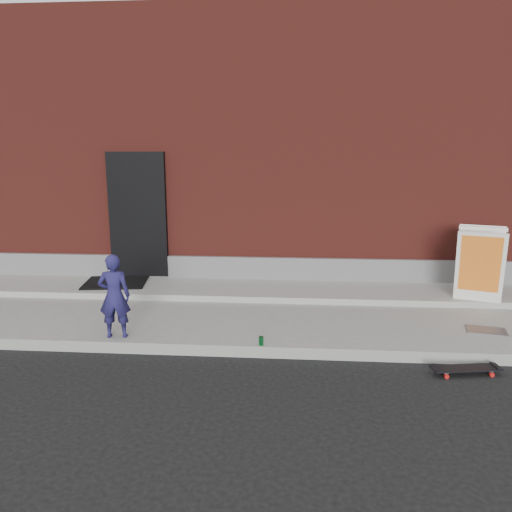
# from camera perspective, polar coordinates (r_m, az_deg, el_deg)

# --- Properties ---
(ground) EXTENTS (80.00, 80.00, 0.00)m
(ground) POSITION_cam_1_polar(r_m,az_deg,el_deg) (6.37, 2.02, -11.63)
(ground) COLOR black
(ground) RESTS_ON ground
(sidewalk) EXTENTS (20.00, 3.00, 0.15)m
(sidewalk) POSITION_cam_1_polar(r_m,az_deg,el_deg) (7.74, 2.52, -6.66)
(sidewalk) COLOR slate
(sidewalk) RESTS_ON ground
(apron) EXTENTS (20.00, 1.20, 0.10)m
(apron) POSITION_cam_1_polar(r_m,az_deg,el_deg) (8.56, 2.74, -3.94)
(apron) COLOR gray
(apron) RESTS_ON sidewalk
(building) EXTENTS (20.00, 8.10, 5.00)m
(building) POSITION_cam_1_polar(r_m,az_deg,el_deg) (12.83, 3.52, 11.77)
(building) COLOR maroon
(building) RESTS_ON ground
(child) EXTENTS (0.44, 0.33, 1.11)m
(child) POSITION_cam_1_polar(r_m,az_deg,el_deg) (6.72, -15.89, -4.43)
(child) COLOR #1D1A4B
(child) RESTS_ON sidewalk
(skateboard) EXTENTS (0.80, 0.32, 0.09)m
(skateboard) POSITION_cam_1_polar(r_m,az_deg,el_deg) (6.41, 22.86, -11.78)
(skateboard) COLOR red
(skateboard) RESTS_ON ground
(pizza_sign) EXTENTS (0.92, 1.00, 1.15)m
(pizza_sign) POSITION_cam_1_polar(r_m,az_deg,el_deg) (8.50, 24.21, -0.79)
(pizza_sign) COLOR white
(pizza_sign) RESTS_ON apron
(soda_can) EXTENTS (0.06, 0.06, 0.12)m
(soda_can) POSITION_cam_1_polar(r_m,az_deg,el_deg) (6.35, 0.59, -9.70)
(soda_can) COLOR #1B873C
(soda_can) RESTS_ON sidewalk
(doormat) EXTENTS (1.16, 0.99, 0.03)m
(doormat) POSITION_cam_1_polar(r_m,az_deg,el_deg) (9.14, -15.76, -2.93)
(doormat) COLOR black
(doormat) RESTS_ON apron
(utility_plate) EXTENTS (0.57, 0.42, 0.02)m
(utility_plate) POSITION_cam_1_polar(r_m,az_deg,el_deg) (7.52, 24.84, -7.74)
(utility_plate) COLOR #5E5E63
(utility_plate) RESTS_ON sidewalk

